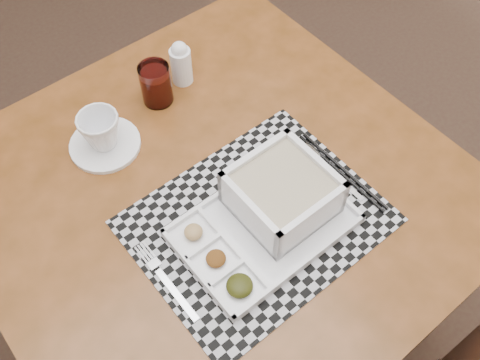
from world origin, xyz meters
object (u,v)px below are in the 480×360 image
at_px(serving_tray, 276,204).
at_px(creamer_bottle, 181,63).
at_px(dining_table, 217,206).
at_px(cup, 101,131).
at_px(juice_glass, 156,85).

relative_size(serving_tray, creamer_bottle, 3.02).
xyz_separation_m(dining_table, cup, (-0.13, 0.22, 0.12)).
xyz_separation_m(cup, creamer_bottle, (0.24, 0.07, 0.00)).
distance_m(juice_glass, creamer_bottle, 0.08).
bearing_deg(juice_glass, creamer_bottle, 14.97).
height_order(juice_glass, creamer_bottle, creamer_bottle).
height_order(serving_tray, cup, serving_tray).
relative_size(dining_table, serving_tray, 2.97).
distance_m(cup, juice_glass, 0.17).
xyz_separation_m(cup, juice_glass, (0.16, 0.05, -0.01)).
relative_size(serving_tray, cup, 3.88).
relative_size(dining_table, creamer_bottle, 8.94).
height_order(dining_table, serving_tray, serving_tray).
bearing_deg(juice_glass, dining_table, -95.03).
height_order(dining_table, creamer_bottle, creamer_bottle).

